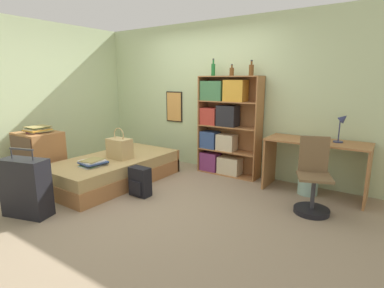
% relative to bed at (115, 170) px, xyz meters
% --- Properties ---
extents(ground_plane, '(14.00, 14.00, 0.00)m').
position_rel_bed_xyz_m(ground_plane, '(0.79, -0.02, -0.19)').
color(ground_plane, gray).
extents(wall_back, '(10.00, 0.09, 2.60)m').
position_rel_bed_xyz_m(wall_back, '(0.78, 1.57, 1.10)').
color(wall_back, beige).
rests_on(wall_back, ground_plane).
extents(wall_left, '(0.06, 10.00, 2.60)m').
position_rel_bed_xyz_m(wall_left, '(-1.59, -0.02, 1.11)').
color(wall_left, beige).
rests_on(wall_left, ground_plane).
extents(bed, '(1.09, 2.04, 0.39)m').
position_rel_bed_xyz_m(bed, '(0.00, 0.00, 0.00)').
color(bed, '#A36B3D').
rests_on(bed, ground_plane).
extents(handbag, '(0.37, 0.24, 0.49)m').
position_rel_bed_xyz_m(handbag, '(0.10, 0.03, 0.36)').
color(handbag, tan).
rests_on(handbag, bed).
extents(book_stack_on_bed, '(0.34, 0.39, 0.09)m').
position_rel_bed_xyz_m(book_stack_on_bed, '(0.10, -0.47, 0.24)').
color(book_stack_on_bed, silver).
rests_on(book_stack_on_bed, bed).
extents(suitcase, '(0.61, 0.41, 0.83)m').
position_rel_bed_xyz_m(suitcase, '(0.09, -1.43, 0.16)').
color(suitcase, black).
rests_on(suitcase, ground_plane).
extents(dresser, '(0.66, 0.56, 0.80)m').
position_rel_bed_xyz_m(dresser, '(-0.99, -0.66, 0.21)').
color(dresser, '#A36B3D').
rests_on(dresser, ground_plane).
extents(magazine_pile_on_dresser, '(0.32, 0.37, 0.10)m').
position_rel_bed_xyz_m(magazine_pile_on_dresser, '(-0.95, -0.65, 0.65)').
color(magazine_pile_on_dresser, '#7A336B').
rests_on(magazine_pile_on_dresser, dresser).
extents(bookcase, '(1.07, 0.32, 1.66)m').
position_rel_bed_xyz_m(bookcase, '(1.21, 1.36, 0.63)').
color(bookcase, '#A36B3D').
rests_on(bookcase, ground_plane).
extents(bottle_green, '(0.07, 0.07, 0.28)m').
position_rel_bed_xyz_m(bottle_green, '(0.99, 1.38, 1.58)').
color(bottle_green, '#1E6B2D').
rests_on(bottle_green, bookcase).
extents(bottle_brown, '(0.07, 0.07, 0.18)m').
position_rel_bed_xyz_m(bottle_brown, '(1.34, 1.38, 1.54)').
color(bottle_brown, brown).
rests_on(bottle_brown, bookcase).
extents(bottle_clear, '(0.08, 0.08, 0.24)m').
position_rel_bed_xyz_m(bottle_clear, '(1.67, 1.40, 1.56)').
color(bottle_clear, brown).
rests_on(bottle_clear, bookcase).
extents(desk, '(1.36, 0.56, 0.78)m').
position_rel_bed_xyz_m(desk, '(2.75, 1.24, 0.35)').
color(desk, '#A36B3D').
rests_on(desk, ground_plane).
extents(desk_lamp, '(0.17, 0.12, 0.40)m').
position_rel_bed_xyz_m(desk_lamp, '(3.04, 1.29, 0.85)').
color(desk_lamp, navy).
rests_on(desk_lamp, desk).
extents(desk_chair, '(0.50, 0.50, 0.93)m').
position_rel_bed_xyz_m(desk_chair, '(2.88, 0.61, 0.12)').
color(desk_chair, black).
rests_on(desk_chair, ground_plane).
extents(backpack, '(0.30, 0.19, 0.41)m').
position_rel_bed_xyz_m(backpack, '(0.76, -0.21, 0.01)').
color(backpack, black).
rests_on(backpack, ground_plane).
extents(waste_bin, '(0.27, 0.27, 0.28)m').
position_rel_bed_xyz_m(waste_bin, '(2.70, 1.19, -0.05)').
color(waste_bin, '#99C1B2').
rests_on(waste_bin, ground_plane).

